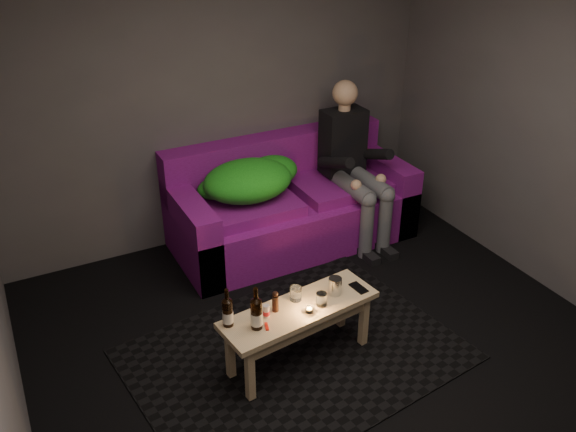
% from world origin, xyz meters
% --- Properties ---
extents(floor, '(4.50, 4.50, 0.00)m').
position_xyz_m(floor, '(0.00, 0.00, 0.00)').
color(floor, black).
rests_on(floor, ground).
extents(room, '(4.50, 4.50, 4.50)m').
position_xyz_m(room, '(0.00, 0.47, 1.64)').
color(room, silver).
rests_on(room, ground).
extents(rug, '(2.41, 1.88, 0.01)m').
position_xyz_m(rug, '(-0.24, 0.36, 0.01)').
color(rug, black).
rests_on(rug, floor).
extents(sofa, '(2.16, 0.97, 0.93)m').
position_xyz_m(sofa, '(0.48, 1.82, 0.34)').
color(sofa, '#770F6F').
rests_on(sofa, floor).
extents(green_blanket, '(0.95, 0.65, 0.32)m').
position_xyz_m(green_blanket, '(0.09, 1.81, 0.70)').
color(green_blanket, '#1B911A').
rests_on(green_blanket, sofa).
extents(person, '(0.39, 0.90, 1.44)m').
position_xyz_m(person, '(1.03, 1.65, 0.75)').
color(person, black).
rests_on(person, sofa).
extents(coffee_table, '(1.15, 0.49, 0.45)m').
position_xyz_m(coffee_table, '(-0.24, 0.31, 0.37)').
color(coffee_table, tan).
rests_on(coffee_table, rug).
extents(beer_bottle_a, '(0.07, 0.07, 0.28)m').
position_xyz_m(beer_bottle_a, '(-0.74, 0.35, 0.56)').
color(beer_bottle_a, black).
rests_on(beer_bottle_a, coffee_table).
extents(beer_bottle_b, '(0.08, 0.08, 0.30)m').
position_xyz_m(beer_bottle_b, '(-0.59, 0.24, 0.57)').
color(beer_bottle_b, black).
rests_on(beer_bottle_b, coffee_table).
extents(salt_shaker, '(0.06, 0.06, 0.09)m').
position_xyz_m(salt_shaker, '(-0.48, 0.32, 0.50)').
color(salt_shaker, silver).
rests_on(salt_shaker, coffee_table).
extents(pepper_mill, '(0.05, 0.05, 0.12)m').
position_xyz_m(pepper_mill, '(-0.40, 0.34, 0.51)').
color(pepper_mill, black).
rests_on(pepper_mill, coffee_table).
extents(tumbler_back, '(0.08, 0.08, 0.10)m').
position_xyz_m(tumbler_back, '(-0.22, 0.39, 0.50)').
color(tumbler_back, white).
rests_on(tumbler_back, coffee_table).
extents(tealight, '(0.05, 0.05, 0.04)m').
position_xyz_m(tealight, '(-0.21, 0.23, 0.47)').
color(tealight, white).
rests_on(tealight, coffee_table).
extents(tumbler_front, '(0.10, 0.10, 0.09)m').
position_xyz_m(tumbler_front, '(-0.10, 0.26, 0.50)').
color(tumbler_front, white).
rests_on(tumbler_front, coffee_table).
extents(steel_cup, '(0.12, 0.12, 0.13)m').
position_xyz_m(steel_cup, '(0.05, 0.33, 0.52)').
color(steel_cup, '#B3B6BA').
rests_on(steel_cup, coffee_table).
extents(smartphone, '(0.08, 0.15, 0.01)m').
position_xyz_m(smartphone, '(0.23, 0.30, 0.46)').
color(smartphone, black).
rests_on(smartphone, coffee_table).
extents(red_lighter, '(0.04, 0.07, 0.01)m').
position_xyz_m(red_lighter, '(-0.53, 0.22, 0.46)').
color(red_lighter, red).
rests_on(red_lighter, coffee_table).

